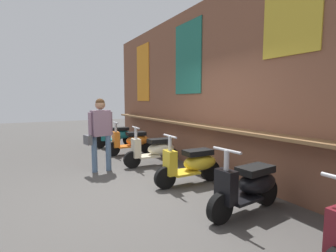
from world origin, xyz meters
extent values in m
plane|color=#474442|center=(0.00, 0.00, 0.00)|extent=(32.60, 32.60, 0.00)
cube|color=brown|center=(0.00, 2.02, 1.88)|extent=(11.64, 0.25, 3.76)
cube|color=brown|center=(0.00, 1.72, 1.03)|extent=(10.48, 0.36, 0.05)
cube|color=orange|center=(-3.97, 1.89, 2.48)|extent=(0.94, 0.02, 1.85)
cube|color=#236B5B|center=(-1.31, 1.89, 2.60)|extent=(1.08, 0.02, 1.72)
cube|color=gold|center=(1.39, 1.89, 2.89)|extent=(0.95, 0.02, 1.25)
ellipsoid|color=#197075|center=(-4.38, 1.25, 0.40)|extent=(0.38, 0.70, 0.30)
cube|color=black|center=(-4.38, 1.20, 0.60)|extent=(0.30, 0.55, 0.10)
cube|color=#197075|center=(-4.38, 0.90, 0.25)|extent=(0.38, 0.50, 0.04)
cube|color=#197075|center=(-4.38, 0.60, 0.47)|extent=(0.28, 0.16, 0.44)
cylinder|color=#B7B7BC|center=(-4.38, 0.60, 0.60)|extent=(0.07, 0.07, 0.70)
cylinder|color=#B7B7BC|center=(-4.38, 0.60, 0.95)|extent=(0.46, 0.04, 0.04)
cylinder|color=black|center=(-4.38, 0.50, 0.20)|extent=(0.10, 0.40, 0.40)
cylinder|color=black|center=(-4.39, 1.50, 0.20)|extent=(0.10, 0.40, 0.40)
ellipsoid|color=orange|center=(-2.98, 1.25, 0.40)|extent=(0.42, 0.72, 0.30)
cube|color=black|center=(-2.98, 1.20, 0.60)|extent=(0.33, 0.57, 0.10)
cube|color=orange|center=(-3.00, 0.90, 0.25)|extent=(0.41, 0.52, 0.04)
cube|color=orange|center=(-3.01, 0.60, 0.47)|extent=(0.29, 0.18, 0.44)
cylinder|color=#B7B7BC|center=(-3.01, 0.60, 0.60)|extent=(0.07, 0.07, 0.70)
cylinder|color=#B7B7BC|center=(-3.01, 0.60, 0.95)|extent=(0.46, 0.06, 0.04)
cylinder|color=black|center=(-3.02, 0.50, 0.20)|extent=(0.12, 0.41, 0.40)
cylinder|color=black|center=(-2.96, 1.50, 0.20)|extent=(0.12, 0.41, 0.40)
ellipsoid|color=beige|center=(-1.50, 1.25, 0.40)|extent=(0.43, 0.73, 0.30)
cube|color=black|center=(-1.50, 1.20, 0.60)|extent=(0.34, 0.57, 0.10)
cube|color=beige|center=(-1.53, 0.90, 0.25)|extent=(0.41, 0.53, 0.04)
cube|color=beige|center=(-1.55, 0.60, 0.47)|extent=(0.29, 0.18, 0.44)
cylinder|color=#B7B7BC|center=(-1.55, 0.60, 0.60)|extent=(0.07, 0.07, 0.70)
cylinder|color=#B7B7BC|center=(-1.55, 0.60, 0.95)|extent=(0.46, 0.07, 0.04)
cylinder|color=black|center=(-1.55, 0.50, 0.20)|extent=(0.13, 0.41, 0.40)
cylinder|color=black|center=(-1.48, 1.50, 0.20)|extent=(0.13, 0.41, 0.40)
ellipsoid|color=gold|center=(0.06, 1.25, 0.40)|extent=(0.41, 0.72, 0.30)
cube|color=black|center=(0.06, 1.20, 0.60)|extent=(0.32, 0.56, 0.10)
cube|color=gold|center=(0.04, 0.90, 0.25)|extent=(0.40, 0.52, 0.04)
cube|color=gold|center=(0.03, 0.60, 0.47)|extent=(0.29, 0.17, 0.44)
cylinder|color=#B7B7BC|center=(0.03, 0.60, 0.60)|extent=(0.07, 0.07, 0.70)
cylinder|color=#B7B7BC|center=(0.03, 0.60, 0.95)|extent=(0.46, 0.06, 0.04)
cylinder|color=black|center=(0.03, 0.50, 0.20)|extent=(0.12, 0.40, 0.40)
cylinder|color=black|center=(0.07, 1.50, 0.20)|extent=(0.12, 0.40, 0.40)
ellipsoid|color=black|center=(1.42, 1.25, 0.40)|extent=(0.43, 0.73, 0.30)
cube|color=black|center=(1.43, 1.20, 0.60)|extent=(0.34, 0.57, 0.10)
cube|color=black|center=(1.45, 0.90, 0.25)|extent=(0.42, 0.53, 0.04)
cube|color=black|center=(1.48, 0.60, 0.47)|extent=(0.29, 0.18, 0.44)
cylinder|color=#B7B7BC|center=(1.48, 0.60, 0.60)|extent=(0.07, 0.07, 0.70)
cylinder|color=#B7B7BC|center=(1.48, 0.60, 0.95)|extent=(0.46, 0.07, 0.04)
cylinder|color=black|center=(1.48, 0.50, 0.20)|extent=(0.13, 0.41, 0.40)
cylinder|color=black|center=(1.40, 1.50, 0.20)|extent=(0.13, 0.41, 0.40)
cylinder|color=slate|center=(-1.65, -0.03, 0.40)|extent=(0.12, 0.12, 0.80)
cylinder|color=slate|center=(-1.67, -0.33, 0.40)|extent=(0.12, 0.12, 0.80)
cube|color=gray|center=(-1.66, -0.18, 1.08)|extent=(0.26, 0.43, 0.57)
sphere|color=#A37556|center=(-1.66, -0.18, 1.49)|extent=(0.22, 0.22, 0.22)
sphere|color=#472D19|center=(-1.66, -0.18, 1.52)|extent=(0.20, 0.20, 0.20)
cylinder|color=gray|center=(-1.70, 0.06, 1.06)|extent=(0.08, 0.08, 0.53)
cylinder|color=gray|center=(-1.62, -0.42, 1.06)|extent=(0.08, 0.08, 0.53)
cube|color=#4C4C51|center=(-1.59, -0.48, 0.74)|extent=(0.27, 0.14, 0.20)
camera|label=1|loc=(3.84, -1.63, 1.60)|focal=26.84mm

